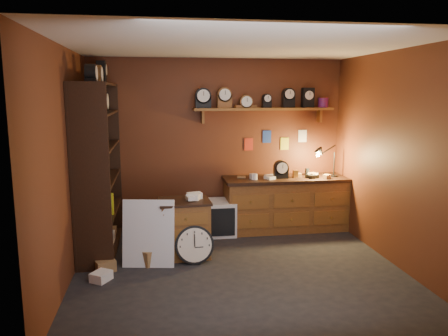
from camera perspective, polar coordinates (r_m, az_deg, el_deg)
floor at (r=5.60m, az=1.88°, el=-13.02°), size 4.00×4.00×0.00m
room_shell at (r=5.29m, az=2.25°, el=4.92°), size 4.02×3.62×2.71m
shelving_unit at (r=6.17m, az=-16.40°, el=0.85°), size 0.47×1.60×2.58m
workbench at (r=7.05m, az=8.11°, el=-4.23°), size 1.99×0.66×1.36m
low_cabinet at (r=5.91m, az=-5.17°, el=-7.50°), size 0.70×0.60×0.86m
big_round_clock at (r=5.70m, az=-3.88°, el=-9.98°), size 0.50×0.16×0.50m
white_panel at (r=5.78m, az=-9.72°, el=-12.39°), size 0.67×0.29×0.86m
mini_fridge at (r=6.80m, az=-0.76°, el=-6.49°), size 0.51×0.53×0.53m
floor_box_a at (r=5.70m, az=-15.25°, el=-12.18°), size 0.29×0.27×0.14m
floor_box_b at (r=5.44m, az=-15.75°, el=-13.46°), size 0.27×0.28×0.11m
floor_box_c at (r=5.80m, az=-9.68°, el=-11.30°), size 0.34×0.33×0.19m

